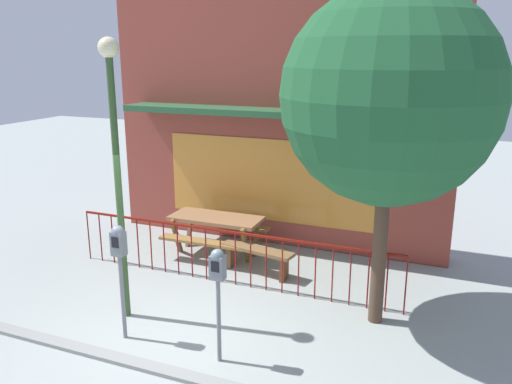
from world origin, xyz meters
name	(u,v)px	position (x,y,z in m)	size (l,w,h in m)	color
ground	(166,342)	(0.00, 0.00, 0.00)	(40.00, 40.00, 0.00)	#949C99
pub_storefront	(276,119)	(0.00, 4.39, 2.58)	(7.05, 1.25, 5.19)	#5E2715
patio_fence_front	(228,248)	(0.00, 2.03, 0.66)	(5.94, 0.04, 0.97)	maroon
picnic_table_left	(216,225)	(-0.79, 3.17, 0.61)	(1.82, 1.38, 0.79)	#926341
patio_bench	(257,255)	(0.30, 2.62, 0.35)	(1.43, 0.56, 0.48)	brown
parking_meter_near	(119,252)	(-0.60, -0.12, 1.28)	(0.18, 0.17, 1.66)	slate
parking_meter_far	(218,276)	(0.88, -0.13, 1.20)	(0.18, 0.17, 1.55)	slate
street_tree	(390,97)	(2.58, 1.69, 3.31)	(2.96, 2.96, 4.80)	#4C3728
street_lamp	(115,143)	(-0.95, 0.42, 2.65)	(0.28, 0.28, 4.09)	#325028
curb_edge	(140,366)	(0.00, -0.63, 0.00)	(9.87, 0.20, 0.11)	gray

